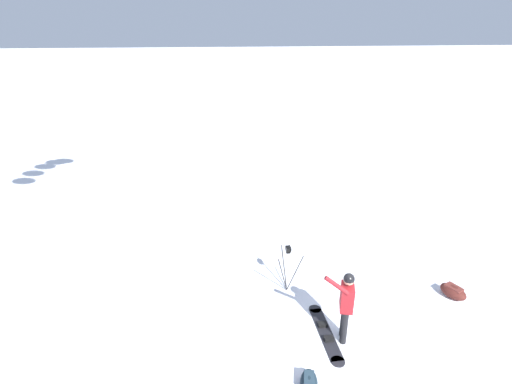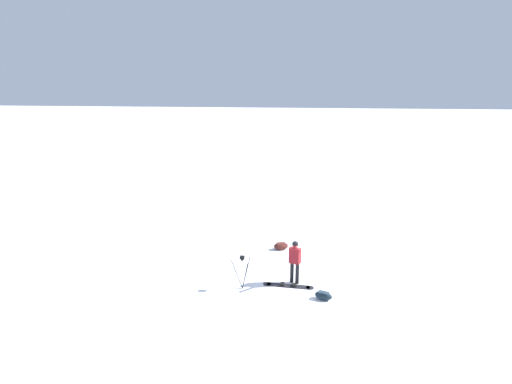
{
  "view_description": "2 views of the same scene",
  "coord_description": "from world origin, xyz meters",
  "px_view_note": "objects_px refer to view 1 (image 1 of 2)",
  "views": [
    {
      "loc": [
        -3.45,
        -5.79,
        6.19
      ],
      "look_at": [
        -2.32,
        1.11,
        3.22
      ],
      "focal_mm": 26.93,
      "sensor_mm": 36.0,
      "label": 1
    },
    {
      "loc": [
        -14.87,
        -0.85,
        7.11
      ],
      "look_at": [
        -3.03,
        1.28,
        4.1
      ],
      "focal_mm": 28.9,
      "sensor_mm": 36.0,
      "label": 2
    }
  ],
  "objects_px": {
    "camera_tripod": "(288,260)",
    "gear_bag_small": "(453,291)",
    "snowboard": "(325,333)",
    "gear_bag_large": "(309,383)",
    "snowboarder": "(346,300)"
  },
  "relations": [
    {
      "from": "snowboard",
      "to": "gear_bag_large",
      "type": "bearing_deg",
      "value": -120.67
    },
    {
      "from": "gear_bag_large",
      "to": "gear_bag_small",
      "type": "xyz_separation_m",
      "value": [
        4.32,
        2.0,
        0.02
      ]
    },
    {
      "from": "snowboarder",
      "to": "gear_bag_large",
      "type": "height_order",
      "value": "snowboarder"
    },
    {
      "from": "camera_tripod",
      "to": "gear_bag_small",
      "type": "height_order",
      "value": "camera_tripod"
    },
    {
      "from": "camera_tripod",
      "to": "gear_bag_small",
      "type": "distance_m",
      "value": 4.21
    },
    {
      "from": "snowboarder",
      "to": "snowboard",
      "type": "relative_size",
      "value": 0.9
    },
    {
      "from": "gear_bag_large",
      "to": "camera_tripod",
      "type": "bearing_deg",
      "value": 84.47
    },
    {
      "from": "gear_bag_small",
      "to": "snowboarder",
      "type": "bearing_deg",
      "value": -164.58
    },
    {
      "from": "snowboarder",
      "to": "gear_bag_small",
      "type": "relative_size",
      "value": 2.22
    },
    {
      "from": "snowboard",
      "to": "gear_bag_large",
      "type": "relative_size",
      "value": 2.79
    },
    {
      "from": "snowboarder",
      "to": "gear_bag_large",
      "type": "relative_size",
      "value": 2.5
    },
    {
      "from": "snowboard",
      "to": "camera_tripod",
      "type": "bearing_deg",
      "value": 106.71
    },
    {
      "from": "camera_tripod",
      "to": "gear_bag_large",
      "type": "bearing_deg",
      "value": -95.53
    },
    {
      "from": "gear_bag_large",
      "to": "camera_tripod",
      "type": "relative_size",
      "value": 0.53
    },
    {
      "from": "gear_bag_large",
      "to": "gear_bag_small",
      "type": "bearing_deg",
      "value": 24.88
    }
  ]
}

